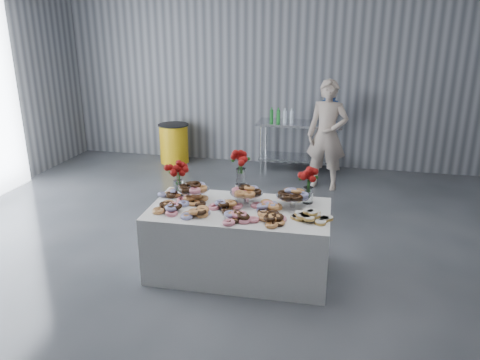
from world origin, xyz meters
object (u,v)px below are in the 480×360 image
object	(u,v)px
display_table	(239,240)
trash_barrel	(174,143)
person	(327,135)
prep_table	(299,138)
water_jug	(329,110)

from	to	relation	value
display_table	trash_barrel	size ratio (longest dim) A/B	2.53
display_table	trash_barrel	world-z (taller)	same
display_table	person	distance (m)	3.12
prep_table	trash_barrel	distance (m)	2.42
water_jug	prep_table	bearing A→B (deg)	180.00
display_table	prep_table	bearing A→B (deg)	86.53
water_jug	trash_barrel	world-z (taller)	water_jug
person	prep_table	bearing A→B (deg)	132.32
display_table	prep_table	distance (m)	3.80
prep_table	trash_barrel	xyz separation A→B (m)	(-2.41, -0.00, -0.24)
display_table	trash_barrel	xyz separation A→B (m)	(-2.18, 3.79, 0.00)
prep_table	trash_barrel	size ratio (longest dim) A/B	2.00
display_table	prep_table	xyz separation A→B (m)	(0.23, 3.79, 0.24)
prep_table	person	world-z (taller)	person
trash_barrel	display_table	bearing A→B (deg)	-60.11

